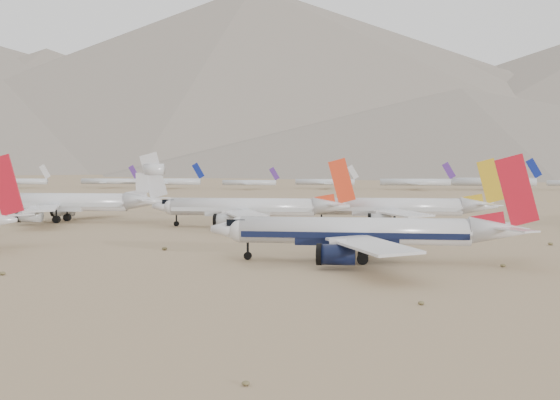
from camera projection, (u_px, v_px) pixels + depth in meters
name	position (u px, v px, depth m)	size (l,w,h in m)	color
ground	(335.00, 265.00, 103.69)	(7000.00, 7000.00, 0.00)	#927955
main_airliner	(367.00, 232.00, 107.23)	(47.02, 45.93, 16.60)	silver
row2_gold_tail	(397.00, 208.00, 167.19)	(45.92, 44.91, 16.35)	silver
row2_orange_tail	(251.00, 208.00, 165.66)	(45.98, 44.98, 16.40)	silver
row2_white_trijet	(67.00, 202.00, 179.59)	(50.83, 49.67, 18.01)	silver
distant_storage_row	(517.00, 183.00, 391.36)	(668.73, 54.69, 15.84)	silver
mountain_range	(400.00, 92.00, 1716.01)	(7354.00, 3024.00, 470.00)	slate
desert_scrub	(355.00, 305.00, 73.34)	(261.14, 121.67, 0.63)	brown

